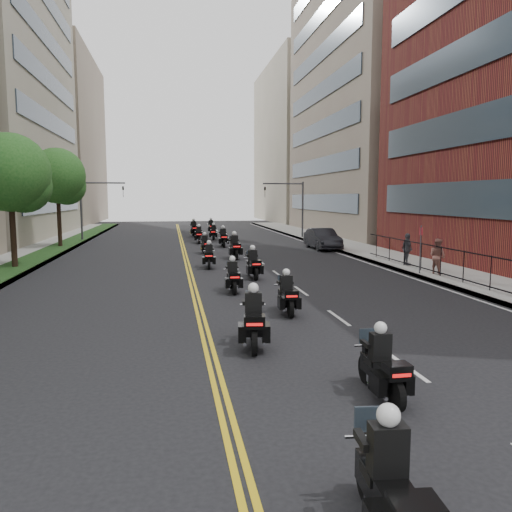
{
  "coord_description": "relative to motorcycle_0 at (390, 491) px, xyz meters",
  "views": [
    {
      "loc": [
        -2.42,
        -6.01,
        4.13
      ],
      "look_at": [
        1.18,
        14.96,
        1.6
      ],
      "focal_mm": 35.0,
      "sensor_mm": 36.0,
      "label": 1
    }
  ],
  "objects": [
    {
      "name": "traffic_signal_right",
      "position": [
        9.46,
        42.84,
        3.03
      ],
      "size": [
        4.09,
        0.2,
        5.6
      ],
      "color": "#3F3F44",
      "rests_on": "ground"
    },
    {
      "name": "ground",
      "position": [
        -0.08,
        0.84,
        -0.67
      ],
      "size": [
        160.0,
        160.0,
        0.0
      ],
      "primitive_type": "plane",
      "color": "black",
      "rests_on": "ground"
    },
    {
      "name": "grass_strip",
      "position": [
        -11.28,
        25.84,
        -0.5
      ],
      "size": [
        2.0,
        90.0,
        0.04
      ],
      "primitive_type": "cube",
      "color": "#163312",
      "rests_on": "sidewalk_left"
    },
    {
      "name": "building_left_far",
      "position": [
        -22.08,
        78.84,
        12.33
      ],
      "size": [
        16.0,
        28.0,
        26.0
      ],
      "primitive_type": "cube",
      "color": "gray",
      "rests_on": "ground"
    },
    {
      "name": "motorcycle_8",
      "position": [
        -0.04,
        31.2,
        -0.05
      ],
      "size": [
        0.61,
        2.12,
        1.57
      ],
      "rotation": [
        0.0,
        0.0,
        0.11
      ],
      "color": "black",
      "rests_on": "ground"
    },
    {
      "name": "building_right_tan",
      "position": [
        21.4,
        48.84,
        14.33
      ],
      "size": [
        15.11,
        28.0,
        30.0
      ],
      "color": "gray",
      "rests_on": "ground"
    },
    {
      "name": "traffic_signal_left",
      "position": [
        -9.62,
        42.84,
        3.03
      ],
      "size": [
        4.09,
        0.2,
        5.6
      ],
      "color": "#3F3F44",
      "rests_on": "ground"
    },
    {
      "name": "sidewalk_right",
      "position": [
        11.92,
        25.84,
        -0.59
      ],
      "size": [
        4.0,
        90.0,
        0.15
      ],
      "primitive_type": "cube",
      "color": "gray",
      "rests_on": "ground"
    },
    {
      "name": "motorcycle_1",
      "position": [
        1.74,
        4.16,
        -0.05
      ],
      "size": [
        0.49,
        2.13,
        1.58
      ],
      "rotation": [
        0.0,
        0.0,
        0.0
      ],
      "color": "black",
      "rests_on": "ground"
    },
    {
      "name": "motorcycle_0",
      "position": [
        0.0,
        0.0,
        0.0
      ],
      "size": [
        0.62,
        2.3,
        1.69
      ],
      "rotation": [
        0.0,
        0.0,
        -0.09
      ],
      "color": "black",
      "rests_on": "ground"
    },
    {
      "name": "motorcycle_12",
      "position": [
        -0.1,
        47.12,
        0.08
      ],
      "size": [
        0.66,
        2.56,
        1.89
      ],
      "rotation": [
        0.0,
        0.0,
        0.07
      ],
      "color": "black",
      "rests_on": "ground"
    },
    {
      "name": "motorcycle_9",
      "position": [
        1.78,
        35.83,
        0.03
      ],
      "size": [
        0.56,
        2.41,
        1.78
      ],
      "rotation": [
        0.0,
        0.0,
        -0.01
      ],
      "color": "black",
      "rests_on": "ground"
    },
    {
      "name": "parked_sedan",
      "position": [
        9.32,
        32.62,
        0.16
      ],
      "size": [
        1.82,
        5.03,
        1.65
      ],
      "primitive_type": "imported",
      "rotation": [
        0.0,
        0.0,
        0.01
      ],
      "color": "black",
      "rests_on": "ground"
    },
    {
      "name": "motorcycle_4",
      "position": [
        0.12,
        16.09,
        -0.05
      ],
      "size": [
        0.5,
        2.14,
        1.58
      ],
      "rotation": [
        0.0,
        0.0,
        -0.02
      ],
      "color": "black",
      "rests_on": "ground"
    },
    {
      "name": "motorcycle_13",
      "position": [
        2.0,
        50.94,
        0.03
      ],
      "size": [
        0.57,
        2.41,
        1.78
      ],
      "rotation": [
        0.0,
        0.0,
        0.04
      ],
      "color": "black",
      "rests_on": "ground"
    },
    {
      "name": "motorcycle_5",
      "position": [
        1.6,
        19.6,
        -0.0
      ],
      "size": [
        0.53,
        2.29,
        1.69
      ],
      "rotation": [
        0.0,
        0.0,
        0.02
      ],
      "color": "black",
      "rests_on": "ground"
    },
    {
      "name": "motorcycle_7",
      "position": [
        1.69,
        27.73,
        0.06
      ],
      "size": [
        0.58,
        2.5,
        1.85
      ],
      "rotation": [
        0.0,
        0.0,
        0.02
      ],
      "color": "black",
      "rests_on": "ground"
    },
    {
      "name": "motorcycle_3",
      "position": [
        1.52,
        11.78,
        -0.04
      ],
      "size": [
        0.51,
        2.17,
        1.6
      ],
      "rotation": [
        0.0,
        0.0,
        -0.04
      ],
      "color": "black",
      "rests_on": "ground"
    },
    {
      "name": "sidewalk_left",
      "position": [
        -12.08,
        25.84,
        -0.59
      ],
      "size": [
        4.0,
        90.0,
        0.15
      ],
      "primitive_type": "cube",
      "color": "gray",
      "rests_on": "ground"
    },
    {
      "name": "pedestrian_c",
      "position": [
        11.12,
        21.9,
        0.41
      ],
      "size": [
        0.46,
        1.09,
        1.86
      ],
      "primitive_type": "imported",
      "rotation": [
        0.0,
        0.0,
        1.57
      ],
      "color": "#414249",
      "rests_on": "sidewalk_right"
    },
    {
      "name": "pedestrian_b",
      "position": [
        11.12,
        18.52,
        0.4
      ],
      "size": [
        0.96,
        1.08,
        1.83
      ],
      "primitive_type": "imported",
      "rotation": [
        0.0,
        0.0,
        1.93
      ],
      "color": "#8B574B",
      "rests_on": "sidewalk_right"
    },
    {
      "name": "building_right_far",
      "position": [
        21.42,
        78.84,
        12.33
      ],
      "size": [
        15.0,
        28.0,
        26.0
      ],
      "primitive_type": "cube",
      "color": "gray",
      "rests_on": "ground"
    },
    {
      "name": "motorcycle_6",
      "position": [
        -0.32,
        23.72,
        -0.03
      ],
      "size": [
        0.58,
        2.19,
        1.62
      ],
      "rotation": [
        0.0,
        0.0,
        -0.08
      ],
      "color": "black",
      "rests_on": "ground"
    },
    {
      "name": "motorcycle_10",
      "position": [
        -0.02,
        39.39,
        0.01
      ],
      "size": [
        0.56,
        2.33,
        1.72
      ],
      "rotation": [
        0.0,
        0.0,
        -0.05
      ],
      "color": "black",
      "rests_on": "ground"
    },
    {
      "name": "motorcycle_11",
      "position": [
        1.59,
        42.93,
        -0.02
      ],
      "size": [
        0.67,
        2.21,
        1.63
      ],
      "rotation": [
        0.0,
        0.0,
        -0.13
      ],
      "color": "black",
      "rests_on": "ground"
    },
    {
      "name": "motorcycle_2",
      "position": [
        -0.3,
        8.07,
        0.03
      ],
      "size": [
        0.73,
        2.4,
        1.78
      ],
      "rotation": [
        0.0,
        0.0,
        -0.14
      ],
      "color": "black",
      "rests_on": "ground"
    },
    {
      "name": "iron_fence",
      "position": [
        10.92,
        12.84,
        0.23
      ],
      "size": [
        0.05,
        28.0,
        1.5
      ],
      "color": "black",
      "rests_on": "sidewalk_right"
    }
  ]
}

